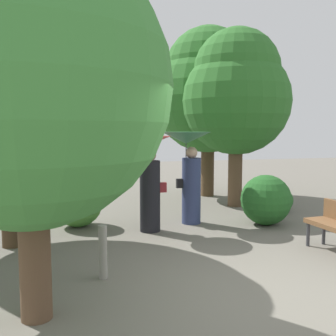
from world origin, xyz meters
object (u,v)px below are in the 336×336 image
tree_near_right (237,92)px  tree_mid_left (28,64)px  person_right (189,162)px  tree_near_left (6,81)px  person_left (147,168)px  tree_mid_right (208,89)px  path_marker_post (103,252)px

tree_near_right → tree_mid_left: size_ratio=1.07×
person_right → tree_near_left: size_ratio=0.44×
tree_near_left → person_right: bearing=12.8°
person_left → tree_mid_left: size_ratio=0.44×
tree_mid_right → tree_near_right: bearing=-85.7°
person_right → tree_mid_left: tree_mid_left is taller
tree_mid_right → path_marker_post: 7.70m
tree_mid_right → path_marker_post: tree_mid_right is taller
person_left → tree_mid_left: bearing=151.8°
tree_near_right → path_marker_post: 6.42m
person_right → path_marker_post: bearing=144.4°
tree_near_left → tree_mid_right: (5.24, 4.07, 0.40)m
person_right → tree_near_left: 3.95m
person_right → tree_near_left: tree_near_left is taller
tree_mid_left → path_marker_post: tree_mid_left is taller
person_right → tree_mid_left: 4.95m
person_left → tree_near_left: size_ratio=0.42×
tree_mid_right → person_left: bearing=-126.3°
person_left → path_marker_post: bearing=156.5°
tree_mid_left → person_right: bearing=51.5°
tree_mid_right → path_marker_post: bearing=-122.5°
path_marker_post → tree_near_left: bearing=125.9°
person_right → tree_mid_right: bearing=-25.0°
person_right → tree_near_left: (-3.55, -0.81, 1.53)m
tree_near_right → tree_near_left: bearing=-156.5°
path_marker_post → person_left: bearing=64.2°
person_left → tree_near_left: 3.01m
tree_mid_left → path_marker_post: (0.82, 0.97, -2.37)m
tree_near_right → tree_mid_right: 1.76m
person_right → tree_near_left: bearing=105.1°
tree_near_left → path_marker_post: tree_near_left is taller
tree_near_right → tree_mid_right: (-0.13, 1.74, 0.22)m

